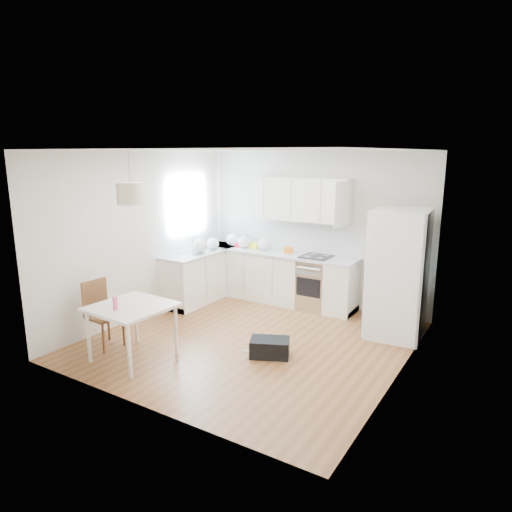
{
  "coord_description": "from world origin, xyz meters",
  "views": [
    {
      "loc": [
        3.32,
        -5.22,
        2.66
      ],
      "look_at": [
        -0.15,
        0.4,
        1.16
      ],
      "focal_mm": 32.0,
      "sensor_mm": 36.0,
      "label": 1
    }
  ],
  "objects_px": {
    "dining_table": "(132,311)",
    "gym_bag": "(270,347)",
    "dining_chair": "(105,315)",
    "refrigerator": "(399,273)"
  },
  "relations": [
    {
      "from": "dining_chair",
      "to": "gym_bag",
      "type": "bearing_deg",
      "value": 28.07
    },
    {
      "from": "gym_bag",
      "to": "dining_table",
      "type": "bearing_deg",
      "value": -170.5
    },
    {
      "from": "refrigerator",
      "to": "dining_table",
      "type": "height_order",
      "value": "refrigerator"
    },
    {
      "from": "refrigerator",
      "to": "dining_table",
      "type": "bearing_deg",
      "value": -140.81
    },
    {
      "from": "refrigerator",
      "to": "gym_bag",
      "type": "height_order",
      "value": "refrigerator"
    },
    {
      "from": "dining_chair",
      "to": "dining_table",
      "type": "bearing_deg",
      "value": -2.63
    },
    {
      "from": "dining_table",
      "to": "dining_chair",
      "type": "bearing_deg",
      "value": 176.29
    },
    {
      "from": "dining_table",
      "to": "gym_bag",
      "type": "relative_size",
      "value": 1.9
    },
    {
      "from": "refrigerator",
      "to": "gym_bag",
      "type": "bearing_deg",
      "value": -131.76
    },
    {
      "from": "refrigerator",
      "to": "dining_chair",
      "type": "bearing_deg",
      "value": -147.36
    }
  ]
}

